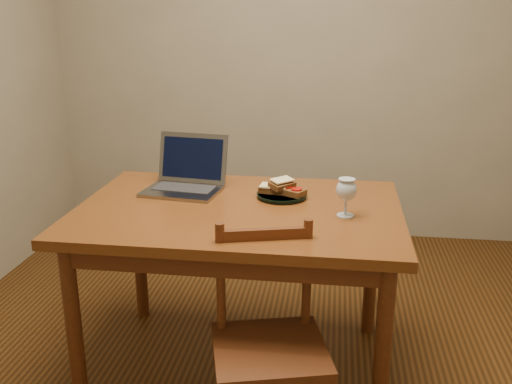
# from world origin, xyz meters

# --- Properties ---
(floor) EXTENTS (3.20, 3.20, 0.02)m
(floor) POSITION_xyz_m (0.00, 0.00, -0.01)
(floor) COLOR black
(floor) RESTS_ON ground
(back_wall) EXTENTS (3.20, 0.02, 2.60)m
(back_wall) POSITION_xyz_m (0.00, 1.61, 1.30)
(back_wall) COLOR gray
(back_wall) RESTS_ON floor
(front_wall) EXTENTS (3.20, 0.02, 2.60)m
(front_wall) POSITION_xyz_m (0.00, -1.61, 1.30)
(front_wall) COLOR gray
(front_wall) RESTS_ON floor
(table) EXTENTS (1.30, 0.90, 0.74)m
(table) POSITION_xyz_m (-0.07, -0.06, 0.65)
(table) COLOR #542A0E
(table) RESTS_ON floor
(chair) EXTENTS (0.46, 0.45, 0.41)m
(chair) POSITION_xyz_m (0.10, -0.50, 0.44)
(chair) COLOR #44200E
(chair) RESTS_ON floor
(plate) EXTENTS (0.21, 0.21, 0.02)m
(plate) POSITION_xyz_m (0.09, 0.09, 0.75)
(plate) COLOR black
(plate) RESTS_ON table
(sandwich_cheese) EXTENTS (0.13, 0.09, 0.04)m
(sandwich_cheese) POSITION_xyz_m (0.05, 0.10, 0.78)
(sandwich_cheese) COLOR #381E0C
(sandwich_cheese) RESTS_ON plate
(sandwich_tomato) EXTENTS (0.13, 0.12, 0.04)m
(sandwich_tomato) POSITION_xyz_m (0.13, 0.07, 0.78)
(sandwich_tomato) COLOR #381E0C
(sandwich_tomato) RESTS_ON plate
(sandwich_top) EXTENTS (0.12, 0.12, 0.03)m
(sandwich_top) POSITION_xyz_m (0.09, 0.09, 0.80)
(sandwich_top) COLOR #381E0C
(sandwich_top) RESTS_ON plate
(milk_glass) EXTENTS (0.08, 0.08, 0.15)m
(milk_glass) POSITION_xyz_m (0.35, -0.11, 0.82)
(milk_glass) COLOR white
(milk_glass) RESTS_ON table
(laptop) EXTENTS (0.35, 0.33, 0.23)m
(laptop) POSITION_xyz_m (-0.34, 0.16, 0.80)
(laptop) COLOR slate
(laptop) RESTS_ON table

